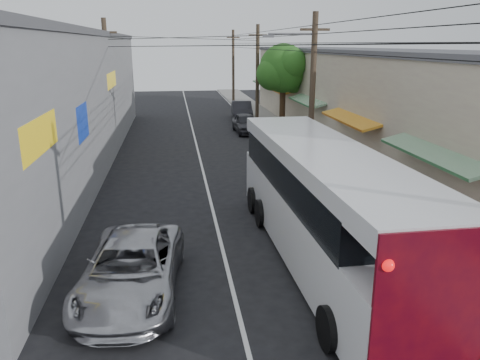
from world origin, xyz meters
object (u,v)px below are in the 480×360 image
object	(u,v)px
coach_bus	(323,203)
parked_suv	(297,164)
parked_car_mid	(246,123)
pedestrian_far	(303,152)
pedestrian_near	(356,162)
jeepney	(132,269)
parked_car_far	(242,111)

from	to	relation	value
coach_bus	parked_suv	size ratio (longest dim) A/B	2.29
parked_car_mid	coach_bus	bearing A→B (deg)	-94.66
parked_suv	pedestrian_far	bearing A→B (deg)	70.32
pedestrian_near	coach_bus	bearing A→B (deg)	79.14
parked_suv	jeepney	bearing A→B (deg)	-123.69
parked_car_mid	parked_car_far	xyz separation A→B (m)	(0.60, 6.46, 0.07)
jeepney	parked_car_far	bearing A→B (deg)	81.04
pedestrian_near	pedestrian_far	size ratio (longest dim) A/B	1.12
coach_bus	parked_car_far	bearing A→B (deg)	85.57
jeepney	pedestrian_near	bearing A→B (deg)	48.67
parked_car_mid	pedestrian_near	size ratio (longest dim) A/B	2.68
parked_suv	pedestrian_far	xyz separation A→B (m)	(0.97, 2.50, 0.04)
parked_car_mid	pedestrian_far	bearing A→B (deg)	-83.59
parked_car_far	pedestrian_near	size ratio (longest dim) A/B	3.06
coach_bus	parked_car_far	distance (m)	28.42
jeepney	pedestrian_far	size ratio (longest dim) A/B	3.82
parked_car_far	pedestrian_near	world-z (taller)	pedestrian_near
coach_bus	jeepney	distance (m)	5.99
coach_bus	parked_suv	bearing A→B (deg)	78.67
parked_suv	parked_car_mid	size ratio (longest dim) A/B	1.28
parked_car_mid	parked_car_far	size ratio (longest dim) A/B	0.88
coach_bus	pedestrian_far	xyz separation A→B (m)	(2.56, 11.40, -1.03)
coach_bus	parked_car_mid	world-z (taller)	coach_bus
parked_car_far	pedestrian_far	world-z (taller)	parked_car_far
pedestrian_near	pedestrian_far	xyz separation A→B (m)	(-1.88, 3.07, -0.09)
coach_bus	parked_car_mid	distance (m)	21.95
coach_bus	pedestrian_near	xyz separation A→B (m)	(4.44, 8.32, -0.95)
parked_car_far	pedestrian_near	xyz separation A→B (m)	(2.84, -20.03, 0.11)
coach_bus	parked_car_far	xyz separation A→B (m)	(1.60, 28.35, -1.06)
jeepney	parked_car_far	xyz separation A→B (m)	(7.32, 29.78, 0.05)
parked_car_mid	parked_car_far	world-z (taller)	parked_car_far
jeepney	parked_car_mid	size ratio (longest dim) A/B	1.27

